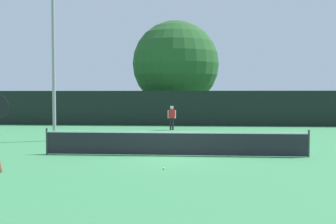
{
  "coord_description": "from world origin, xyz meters",
  "views": [
    {
      "loc": [
        1.04,
        -16.42,
        2.45
      ],
      "look_at": [
        -0.62,
        4.47,
        1.56
      ],
      "focal_mm": 44.09,
      "sensor_mm": 36.0,
      "label": 1
    }
  ],
  "objects_px": {
    "player_receiving": "(172,115)",
    "tennis_ball": "(164,168)",
    "large_tree": "(176,64)",
    "light_pole": "(53,40)",
    "parked_car_near": "(299,112)"
  },
  "relations": [
    {
      "from": "large_tree",
      "to": "light_pole",
      "type": "bearing_deg",
      "value": -108.29
    },
    {
      "from": "player_receiving",
      "to": "light_pole",
      "type": "relative_size",
      "value": 0.18
    },
    {
      "from": "player_receiving",
      "to": "tennis_ball",
      "type": "distance_m",
      "value": 15.06
    },
    {
      "from": "player_receiving",
      "to": "light_pole",
      "type": "bearing_deg",
      "value": 50.79
    },
    {
      "from": "light_pole",
      "to": "large_tree",
      "type": "xyz_separation_m",
      "value": [
        5.45,
        16.48,
        -0.07
      ]
    },
    {
      "from": "tennis_ball",
      "to": "player_receiving",
      "type": "bearing_deg",
      "value": 93.05
    },
    {
      "from": "tennis_ball",
      "to": "large_tree",
      "type": "distance_m",
      "value": 25.01
    },
    {
      "from": "parked_car_near",
      "to": "light_pole",
      "type": "bearing_deg",
      "value": -127.56
    },
    {
      "from": "tennis_ball",
      "to": "parked_car_near",
      "type": "relative_size",
      "value": 0.02
    },
    {
      "from": "player_receiving",
      "to": "tennis_ball",
      "type": "height_order",
      "value": "player_receiving"
    },
    {
      "from": "tennis_ball",
      "to": "parked_car_near",
      "type": "distance_m",
      "value": 29.63
    },
    {
      "from": "tennis_ball",
      "to": "light_pole",
      "type": "distance_m",
      "value": 11.57
    },
    {
      "from": "large_tree",
      "to": "player_receiving",
      "type": "bearing_deg",
      "value": -88.13
    },
    {
      "from": "large_tree",
      "to": "tennis_ball",
      "type": "bearing_deg",
      "value": -87.4
    },
    {
      "from": "tennis_ball",
      "to": "parked_car_near",
      "type": "xyz_separation_m",
      "value": [
        10.71,
        27.61,
        0.74
      ]
    }
  ]
}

